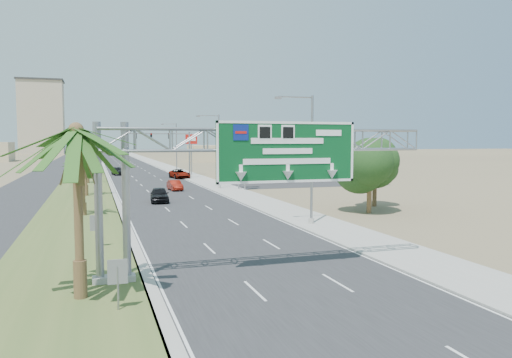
{
  "coord_description": "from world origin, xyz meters",
  "views": [
    {
      "loc": [
        -8.56,
        -13.29,
        6.58
      ],
      "look_at": [
        0.91,
        15.75,
        4.2
      ],
      "focal_mm": 35.0,
      "sensor_mm": 36.0,
      "label": 1
    }
  ],
  "objects_px": {
    "palm_near": "(76,131)",
    "store_building": "(282,167)",
    "car_left_lane": "(159,195)",
    "signal_mast": "(178,150)",
    "sign_gantry": "(255,151)",
    "car_mid_lane": "(175,185)",
    "car_far": "(118,171)",
    "pole_sign_blue": "(245,152)",
    "car_right_lane": "(180,174)",
    "pole_sign_red_far": "(191,142)",
    "pole_sign_red_near": "(239,135)"
  },
  "relations": [
    {
      "from": "palm_near",
      "to": "store_building",
      "type": "height_order",
      "value": "palm_near"
    },
    {
      "from": "car_left_lane",
      "to": "signal_mast",
      "type": "bearing_deg",
      "value": 82.3
    },
    {
      "from": "sign_gantry",
      "to": "car_mid_lane",
      "type": "bearing_deg",
      "value": 86.51
    },
    {
      "from": "car_left_lane",
      "to": "car_far",
      "type": "height_order",
      "value": "car_left_lane"
    },
    {
      "from": "car_mid_lane",
      "to": "car_far",
      "type": "relative_size",
      "value": 0.83
    },
    {
      "from": "store_building",
      "to": "car_mid_lane",
      "type": "bearing_deg",
      "value": -145.5
    },
    {
      "from": "car_left_lane",
      "to": "pole_sign_blue",
      "type": "xyz_separation_m",
      "value": [
        12.21,
        9.06,
        4.28
      ]
    },
    {
      "from": "car_right_lane",
      "to": "pole_sign_red_far",
      "type": "height_order",
      "value": "pole_sign_red_far"
    },
    {
      "from": "store_building",
      "to": "pole_sign_red_near",
      "type": "bearing_deg",
      "value": -128.05
    },
    {
      "from": "signal_mast",
      "to": "pole_sign_red_near",
      "type": "height_order",
      "value": "pole_sign_red_near"
    },
    {
      "from": "car_far",
      "to": "pole_sign_red_near",
      "type": "xyz_separation_m",
      "value": [
        14.06,
        -33.88,
        6.54
      ]
    },
    {
      "from": "car_far",
      "to": "pole_sign_blue",
      "type": "distance_m",
      "value": 38.42
    },
    {
      "from": "signal_mast",
      "to": "car_left_lane",
      "type": "relative_size",
      "value": 2.21
    },
    {
      "from": "pole_sign_red_far",
      "to": "pole_sign_red_near",
      "type": "bearing_deg",
      "value": -88.44
    },
    {
      "from": "signal_mast",
      "to": "car_far",
      "type": "xyz_separation_m",
      "value": [
        -9.43,
        12.32,
        -4.15
      ]
    },
    {
      "from": "car_left_lane",
      "to": "pole_sign_blue",
      "type": "height_order",
      "value": "pole_sign_blue"
    },
    {
      "from": "car_right_lane",
      "to": "pole_sign_red_near",
      "type": "height_order",
      "value": "pole_sign_red_near"
    },
    {
      "from": "palm_near",
      "to": "car_far",
      "type": "relative_size",
      "value": 1.72
    },
    {
      "from": "car_right_lane",
      "to": "pole_sign_red_near",
      "type": "xyz_separation_m",
      "value": [
        4.3,
        -21.95,
        6.46
      ]
    },
    {
      "from": "pole_sign_blue",
      "to": "car_left_lane",
      "type": "bearing_deg",
      "value": -143.43
    },
    {
      "from": "palm_near",
      "to": "signal_mast",
      "type": "distance_m",
      "value": 65.6
    },
    {
      "from": "sign_gantry",
      "to": "pole_sign_red_near",
      "type": "distance_m",
      "value": 41.93
    },
    {
      "from": "store_building",
      "to": "pole_sign_red_near",
      "type": "relative_size",
      "value": 1.96
    },
    {
      "from": "car_mid_lane",
      "to": "palm_near",
      "type": "bearing_deg",
      "value": -107.99
    },
    {
      "from": "palm_near",
      "to": "car_right_lane",
      "type": "relative_size",
      "value": 1.48
    },
    {
      "from": "store_building",
      "to": "car_left_lane",
      "type": "bearing_deg",
      "value": -132.62
    },
    {
      "from": "store_building",
      "to": "pole_sign_red_far",
      "type": "bearing_deg",
      "value": 133.43
    },
    {
      "from": "car_left_lane",
      "to": "pole_sign_red_far",
      "type": "distance_m",
      "value": 41.66
    },
    {
      "from": "car_left_lane",
      "to": "car_mid_lane",
      "type": "xyz_separation_m",
      "value": [
        3.5,
        12.0,
        -0.13
      ]
    },
    {
      "from": "store_building",
      "to": "pole_sign_red_near",
      "type": "distance_m",
      "value": 20.48
    },
    {
      "from": "sign_gantry",
      "to": "signal_mast",
      "type": "bearing_deg",
      "value": 84.26
    },
    {
      "from": "sign_gantry",
      "to": "pole_sign_red_near",
      "type": "height_order",
      "value": "pole_sign_red_near"
    },
    {
      "from": "signal_mast",
      "to": "pole_sign_red_near",
      "type": "relative_size",
      "value": 1.12
    },
    {
      "from": "sign_gantry",
      "to": "car_right_lane",
      "type": "height_order",
      "value": "sign_gantry"
    },
    {
      "from": "signal_mast",
      "to": "car_left_lane",
      "type": "height_order",
      "value": "signal_mast"
    },
    {
      "from": "sign_gantry",
      "to": "signal_mast",
      "type": "distance_m",
      "value": 62.37
    },
    {
      "from": "car_mid_lane",
      "to": "car_far",
      "type": "distance_m",
      "value": 32.89
    },
    {
      "from": "car_far",
      "to": "pole_sign_red_far",
      "type": "relative_size",
      "value": 0.62
    },
    {
      "from": "sign_gantry",
      "to": "store_building",
      "type": "bearing_deg",
      "value": 67.64
    },
    {
      "from": "sign_gantry",
      "to": "pole_sign_red_far",
      "type": "bearing_deg",
      "value": 81.8
    },
    {
      "from": "car_left_lane",
      "to": "pole_sign_red_far",
      "type": "xyz_separation_m",
      "value": [
        11.0,
        39.82,
        5.4
      ]
    },
    {
      "from": "sign_gantry",
      "to": "car_mid_lane",
      "type": "height_order",
      "value": "sign_gantry"
    },
    {
      "from": "sign_gantry",
      "to": "signal_mast",
      "type": "xyz_separation_m",
      "value": [
        6.23,
        62.05,
        -1.21
      ]
    },
    {
      "from": "pole_sign_red_near",
      "to": "signal_mast",
      "type": "bearing_deg",
      "value": 102.11
    },
    {
      "from": "signal_mast",
      "to": "pole_sign_blue",
      "type": "height_order",
      "value": "signal_mast"
    },
    {
      "from": "palm_near",
      "to": "car_right_lane",
      "type": "distance_m",
      "value": 66.31
    },
    {
      "from": "sign_gantry",
      "to": "signal_mast",
      "type": "height_order",
      "value": "signal_mast"
    },
    {
      "from": "signal_mast",
      "to": "store_building",
      "type": "xyz_separation_m",
      "value": [
        16.83,
        -5.97,
        -2.85
      ]
    },
    {
      "from": "pole_sign_red_near",
      "to": "sign_gantry",
      "type": "bearing_deg",
      "value": -105.02
    },
    {
      "from": "car_right_lane",
      "to": "car_left_lane",
      "type": "bearing_deg",
      "value": -109.44
    }
  ]
}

